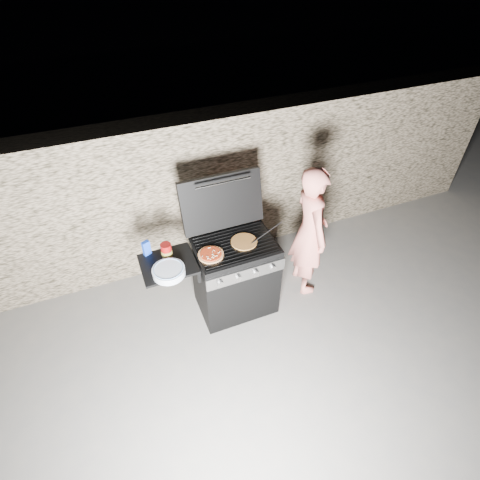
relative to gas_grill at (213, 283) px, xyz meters
name	(u,v)px	position (x,y,z in m)	size (l,w,h in m)	color
ground	(236,304)	(0.25, 0.00, -0.46)	(50.00, 50.00, 0.00)	#615F5D
stone_wall	(202,190)	(0.25, 1.05, 0.44)	(8.00, 0.35, 1.80)	tan
gas_grill	(213,283)	(0.00, 0.00, 0.00)	(1.34, 0.79, 0.91)	black
pizza_topped	(211,254)	(-0.02, -0.06, 0.47)	(0.24, 0.24, 0.03)	tan
pizza_plain	(244,242)	(0.34, 0.00, 0.46)	(0.26, 0.26, 0.01)	#C8873D
sauce_jar	(167,251)	(-0.40, 0.08, 0.53)	(0.10, 0.10, 0.16)	maroon
blue_carton	(146,248)	(-0.57, 0.19, 0.52)	(0.07, 0.04, 0.15)	#1138B8
plate_stack	(169,271)	(-0.44, -0.14, 0.48)	(0.29, 0.29, 0.07)	silver
person	(310,232)	(1.11, 0.03, 0.32)	(0.57, 0.37, 1.56)	#E97F70
tongs	(267,233)	(0.59, 0.00, 0.50)	(0.01, 0.01, 0.42)	black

